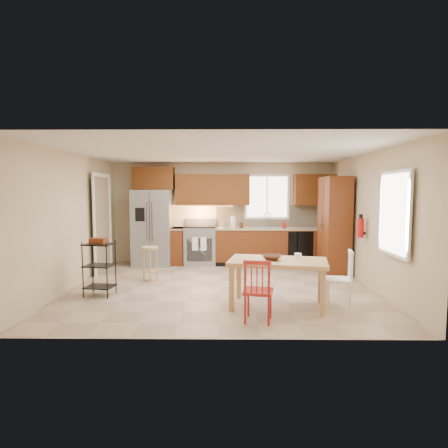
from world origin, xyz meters
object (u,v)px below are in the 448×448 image
table_bowl (272,260)px  utility_cart (99,268)px  chair_red (258,290)px  soap_bottle (284,224)px  range_stove (200,246)px  refrigerator (153,228)px  bar_stool (150,264)px  fire_extinguisher (361,228)px  table_jar (298,257)px  pantry (334,225)px  chair_white (338,279)px  dining_table (277,284)px

table_bowl → utility_cart: size_ratio=0.32×
chair_red → utility_cart: bearing=165.5°
soap_bottle → range_stove: bearing=177.6°
refrigerator → bar_stool: size_ratio=2.64×
fire_extinguisher → table_jar: 1.92m
range_stove → utility_cart: utility_cart is taller
soap_bottle → chair_red: 4.10m
soap_bottle → utility_cart: bearing=-142.6°
range_stove → pantry: (2.98, -0.99, 0.59)m
utility_cart → chair_white: bearing=0.5°
bar_stool → chair_white: bearing=-8.3°
refrigerator → dining_table: (2.60, -3.33, -0.55)m
pantry → fire_extinguisher: 1.07m
refrigerator → dining_table: refrigerator is taller
chair_red → table_bowl: 0.76m
pantry → bar_stool: bearing=-169.1°
table_bowl → range_stove: bearing=111.8°
utility_cart → bar_stool: bearing=67.3°
fire_extinguisher → chair_red: (-2.08, -2.00, -0.66)m
refrigerator → utility_cart: size_ratio=1.93×
chair_white → utility_cart: 3.95m
fire_extinguisher → range_stove: bearing=147.4°
dining_table → table_jar: 0.52m
dining_table → table_jar: size_ratio=12.34×
range_stove → fire_extinguisher: 3.83m
pantry → fire_extinguisher: (0.20, -1.05, 0.05)m
pantry → chair_red: bearing=-121.7°
range_stove → soap_bottle: 2.10m
chair_red → bar_stool: bearing=141.4°
range_stove → table_bowl: 3.66m
fire_extinguisher → dining_table: fire_extinguisher is taller
fire_extinguisher → table_bowl: bearing=-143.5°
chair_white → bar_stool: size_ratio=1.26×
chair_red → table_bowl: bearing=79.3°
pantry → dining_table: 2.93m
chair_red → soap_bottle: bearing=87.6°
chair_red → table_jar: (0.67, 0.74, 0.32)m
utility_cart → dining_table: bearing=-2.9°
chair_white → refrigerator: bearing=58.1°
bar_stool → soap_bottle: bearing=47.4°
dining_table → chair_white: size_ratio=1.70×
chair_white → table_jar: size_ratio=7.25×
dining_table → bar_stool: (-2.32, 1.66, -0.02)m
range_stove → soap_bottle: soap_bottle is taller
refrigerator → pantry: bearing=-12.6°
utility_cart → refrigerator: bearing=90.6°
dining_table → bar_stool: dining_table is taller
range_stove → table_jar: range_stove is taller
pantry → utility_cart: bearing=-158.1°
soap_bottle → chair_white: 3.32m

